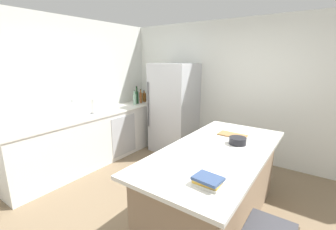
# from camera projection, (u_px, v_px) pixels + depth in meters

# --- Properties ---
(ground_plane) EXTENTS (7.20, 7.20, 0.00)m
(ground_plane) POSITION_uv_depth(u_px,v_px,m) (173.00, 216.00, 2.79)
(ground_plane) COLOR #7A664C
(wall_rear) EXTENTS (6.00, 0.10, 2.60)m
(wall_rear) POSITION_uv_depth(u_px,v_px,m) (240.00, 91.00, 4.27)
(wall_rear) COLOR silver
(wall_rear) RESTS_ON ground_plane
(wall_left) EXTENTS (0.10, 6.00, 2.60)m
(wall_left) POSITION_uv_depth(u_px,v_px,m) (54.00, 95.00, 3.85)
(wall_left) COLOR silver
(wall_left) RESTS_ON ground_plane
(counter_run_left) EXTENTS (0.68, 3.21, 0.93)m
(counter_run_left) POSITION_uv_depth(u_px,v_px,m) (96.00, 137.00, 4.25)
(counter_run_left) COLOR silver
(counter_run_left) RESTS_ON ground_plane
(kitchen_island) EXTENTS (1.03, 2.19, 0.91)m
(kitchen_island) POSITION_uv_depth(u_px,v_px,m) (215.00, 185.00, 2.65)
(kitchen_island) COLOR #8E755B
(kitchen_island) RESTS_ON ground_plane
(refrigerator) EXTENTS (0.82, 0.79, 1.81)m
(refrigerator) POSITION_uv_depth(u_px,v_px,m) (174.00, 108.00, 4.69)
(refrigerator) COLOR #B7BABF
(refrigerator) RESTS_ON ground_plane
(sink_faucet) EXTENTS (0.15, 0.05, 0.30)m
(sink_faucet) POSITION_uv_depth(u_px,v_px,m) (73.00, 108.00, 3.82)
(sink_faucet) COLOR silver
(sink_faucet) RESTS_ON counter_run_left
(paper_towel_roll) EXTENTS (0.14, 0.14, 0.31)m
(paper_towel_roll) POSITION_uv_depth(u_px,v_px,m) (94.00, 106.00, 4.07)
(paper_towel_roll) COLOR gray
(paper_towel_roll) RESTS_ON counter_run_left
(syrup_bottle) EXTENTS (0.06, 0.06, 0.28)m
(syrup_bottle) POSITION_uv_depth(u_px,v_px,m) (149.00, 96.00, 5.27)
(syrup_bottle) COLOR #5B3319
(syrup_bottle) RESTS_ON counter_run_left
(whiskey_bottle) EXTENTS (0.09, 0.09, 0.26)m
(whiskey_bottle) POSITION_uv_depth(u_px,v_px,m) (144.00, 97.00, 5.22)
(whiskey_bottle) COLOR brown
(whiskey_bottle) RESTS_ON counter_run_left
(olive_oil_bottle) EXTENTS (0.06, 0.06, 0.29)m
(olive_oil_bottle) POSITION_uv_depth(u_px,v_px,m) (141.00, 97.00, 5.14)
(olive_oil_bottle) COLOR olive
(olive_oil_bottle) RESTS_ON counter_run_left
(vinegar_bottle) EXTENTS (0.05, 0.05, 0.31)m
(vinegar_bottle) POSITION_uv_depth(u_px,v_px,m) (141.00, 97.00, 5.04)
(vinegar_bottle) COLOR #994C23
(vinegar_bottle) RESTS_ON counter_run_left
(wine_bottle) EXTENTS (0.07, 0.07, 0.38)m
(wine_bottle) POSITION_uv_depth(u_px,v_px,m) (137.00, 97.00, 4.98)
(wine_bottle) COLOR #19381E
(wine_bottle) RESTS_ON counter_run_left
(gin_bottle) EXTENTS (0.07, 0.07, 0.31)m
(gin_bottle) POSITION_uv_depth(u_px,v_px,m) (135.00, 99.00, 4.88)
(gin_bottle) COLOR #8CB79E
(gin_bottle) RESTS_ON counter_run_left
(cookbook_stack) EXTENTS (0.24, 0.19, 0.07)m
(cookbook_stack) POSITION_uv_depth(u_px,v_px,m) (208.00, 181.00, 1.81)
(cookbook_stack) COLOR silver
(cookbook_stack) RESTS_ON kitchen_island
(mixing_bowl) EXTENTS (0.20, 0.20, 0.08)m
(mixing_bowl) POSITION_uv_depth(u_px,v_px,m) (238.00, 141.00, 2.69)
(mixing_bowl) COLOR black
(mixing_bowl) RESTS_ON kitchen_island
(cutting_board) EXTENTS (0.36, 0.19, 0.02)m
(cutting_board) POSITION_uv_depth(u_px,v_px,m) (232.00, 135.00, 2.99)
(cutting_board) COLOR #9E7042
(cutting_board) RESTS_ON kitchen_island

